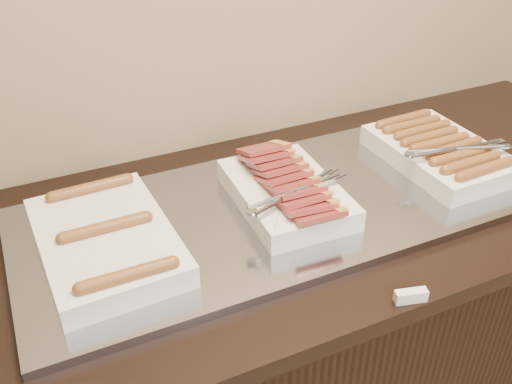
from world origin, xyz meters
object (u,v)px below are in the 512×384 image
Objects in this scene: dish_left at (106,240)px; dish_right at (440,151)px; warming_tray at (286,206)px; dish_center at (287,191)px; counter at (288,342)px.

dish_right reaches higher than dish_left.
warming_tray is 3.12× the size of dish_left.
dish_right is at bearing 2.45° from dish_center.
warming_tray is 3.37× the size of dish_right.
dish_right is at bearing -0.53° from warming_tray.
dish_right reaches higher than counter.
dish_center reaches higher than warming_tray.
dish_right is at bearing -2.67° from dish_left.
dish_center is at bearing 179.15° from dish_right.
counter is at bearing 0.00° from warming_tray.
dish_center is 0.97× the size of dish_right.
dish_center is (-0.02, -0.00, 0.50)m from counter.
warming_tray is 0.44m from dish_right.
counter is at bearing 178.53° from dish_right.
warming_tray is 0.41m from dish_left.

